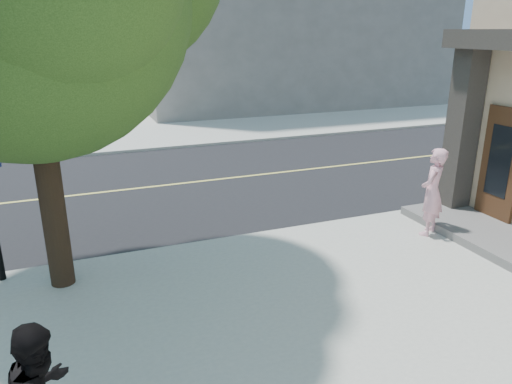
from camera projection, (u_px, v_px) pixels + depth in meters
name	position (u px, v px, depth m)	size (l,w,h in m)	color
ground	(28.00, 274.00, 9.18)	(140.00, 140.00, 0.00)	black
road_ew	(37.00, 200.00, 13.15)	(140.00, 9.00, 0.01)	black
sidewalk_ne	(262.00, 97.00, 32.79)	(29.00, 25.00, 0.12)	#ADADA1
man_on_phone	(432.00, 192.00, 10.39)	(0.70, 0.46, 1.93)	#F2A6B7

